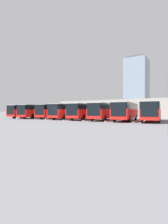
# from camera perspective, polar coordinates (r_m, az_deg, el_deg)

# --- Properties ---
(ground_plane) EXTENTS (600.00, 600.00, 0.00)m
(ground_plane) POSITION_cam_1_polar(r_m,az_deg,el_deg) (31.80, -8.26, -2.77)
(ground_plane) COLOR slate
(bus_0) EXTENTS (4.12, 11.88, 3.12)m
(bus_0) POSITION_cam_1_polar(r_m,az_deg,el_deg) (30.55, 21.24, 0.37)
(bus_0) COLOR red
(bus_0) RESTS_ON ground_plane
(curb_divider_0) EXTENTS (1.13, 6.56, 0.15)m
(curb_divider_0) POSITION_cam_1_polar(r_m,az_deg,el_deg) (29.41, 16.54, -2.89)
(curb_divider_0) COLOR #B2B2AD
(curb_divider_0) RESTS_ON ground_plane
(bus_1) EXTENTS (4.12, 11.88, 3.12)m
(bus_1) POSITION_cam_1_polar(r_m,az_deg,el_deg) (31.40, 13.56, 0.38)
(bus_1) COLOR red
(bus_1) RESTS_ON ground_plane
(curb_divider_1) EXTENTS (1.13, 6.56, 0.15)m
(curb_divider_1) POSITION_cam_1_polar(r_m,az_deg,el_deg) (30.59, 8.76, -2.75)
(curb_divider_1) COLOR #B2B2AD
(curb_divider_1) RESTS_ON ground_plane
(bus_2) EXTENTS (4.12, 11.88, 3.12)m
(bus_2) POSITION_cam_1_polar(r_m,az_deg,el_deg) (33.20, 6.75, 0.38)
(bus_2) COLOR red
(bus_2) RESTS_ON ground_plane
(curb_divider_2) EXTENTS (1.13, 6.56, 0.15)m
(curb_divider_2) POSITION_cam_1_polar(r_m,az_deg,el_deg) (32.70, 2.10, -2.55)
(curb_divider_2) COLOR #B2B2AD
(curb_divider_2) RESTS_ON ground_plane
(bus_3) EXTENTS (4.12, 11.88, 3.12)m
(bus_3) POSITION_cam_1_polar(r_m,az_deg,el_deg) (35.14, 0.45, 0.38)
(bus_3) COLOR red
(bus_3) RESTS_ON ground_plane
(curb_divider_3) EXTENTS (1.13, 6.56, 0.15)m
(curb_divider_3) POSITION_cam_1_polar(r_m,az_deg,el_deg) (34.93, -4.00, -2.37)
(curb_divider_3) COLOR #B2B2AD
(curb_divider_3) RESTS_ON ground_plane
(bus_4) EXTENTS (4.12, 11.88, 3.12)m
(bus_4) POSITION_cam_1_polar(r_m,az_deg,el_deg) (37.38, -5.23, 0.38)
(bus_4) COLOR red
(bus_4) RESTS_ON ground_plane
(curb_divider_4) EXTENTS (1.13, 6.56, 0.15)m
(curb_divider_4) POSITION_cam_1_polar(r_m,az_deg,el_deg) (37.43, -9.41, -2.19)
(curb_divider_4) COLOR #B2B2AD
(curb_divider_4) RESTS_ON ground_plane
(bus_5) EXTENTS (4.12, 11.88, 3.12)m
(bus_5) POSITION_cam_1_polar(r_m,az_deg,el_deg) (40.66, -9.31, 0.37)
(bus_5) COLOR red
(bus_5) RESTS_ON ground_plane
(curb_divider_5) EXTENTS (1.13, 6.56, 0.15)m
(curb_divider_5) POSITION_cam_1_polar(r_m,az_deg,el_deg) (40.90, -13.13, -1.98)
(curb_divider_5) COLOR #B2B2AD
(curb_divider_5) RESTS_ON ground_plane
(bus_6) EXTENTS (4.12, 11.88, 3.12)m
(bus_6) POSITION_cam_1_polar(r_m,az_deg,el_deg) (42.84, -14.50, 0.37)
(bus_6) COLOR red
(bus_6) RESTS_ON ground_plane
(curb_divider_6) EXTENTS (1.13, 6.56, 0.15)m
(curb_divider_6) POSITION_cam_1_polar(r_m,az_deg,el_deg) (43.31, -18.08, -1.86)
(curb_divider_6) COLOR #B2B2AD
(curb_divider_6) RESTS_ON ground_plane
(bus_7) EXTENTS (4.12, 11.88, 3.12)m
(bus_7) POSITION_cam_1_polar(r_m,az_deg,el_deg) (46.32, -17.64, 0.36)
(bus_7) COLOR red
(bus_7) RESTS_ON ground_plane
(station_building) EXTENTS (32.11, 14.13, 4.76)m
(station_building) POSITION_cam_1_polar(r_m,az_deg,el_deg) (53.42, 9.49, 1.07)
(station_building) COLOR #A8A399
(station_building) RESTS_ON ground_plane
(office_tower) EXTENTS (20.77, 20.77, 55.40)m
(office_tower) POSITION_cam_1_polar(r_m,az_deg,el_deg) (183.12, 16.79, 8.29)
(office_tower) COLOR #7F8EA3
(office_tower) RESTS_ON ground_plane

